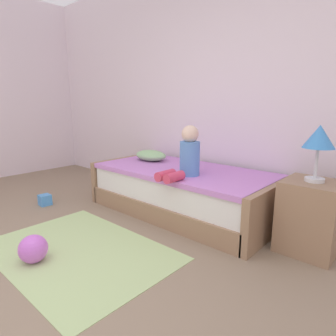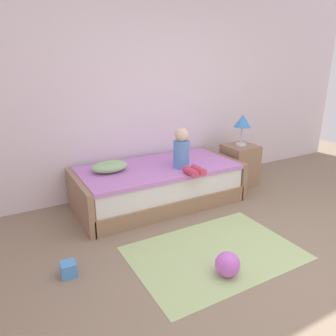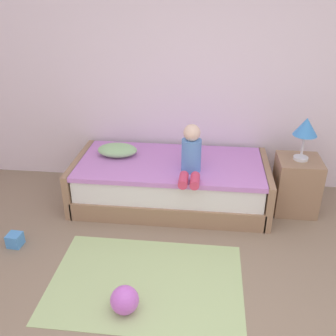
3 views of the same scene
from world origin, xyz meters
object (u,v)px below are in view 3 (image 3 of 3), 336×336
object	(u,v)px
table_lamp	(306,129)
toy_ball	(125,300)
nightstand	(296,185)
pillow	(117,150)
toy_block	(15,240)
child_figure	(191,154)
bed	(171,182)

from	to	relation	value
table_lamp	toy_ball	size ratio (longest dim) A/B	2.06
nightstand	pillow	world-z (taller)	pillow
pillow	toy_ball	xyz separation A→B (m)	(0.43, -1.72, -0.46)
nightstand	table_lamp	xyz separation A→B (m)	(0.00, 0.00, 0.64)
toy_block	child_figure	bearing A→B (deg)	24.32
child_figure	toy_ball	xyz separation A→B (m)	(-0.41, -1.39, -0.60)
table_lamp	toy_block	distance (m)	3.02
table_lamp	pillow	xyz separation A→B (m)	(-1.96, 0.10, -0.37)
toy_ball	toy_block	size ratio (longest dim) A/B	1.71
child_figure	pillow	world-z (taller)	child_figure
nightstand	table_lamp	size ratio (longest dim) A/B	1.33
bed	child_figure	xyz separation A→B (m)	(0.23, -0.23, 0.46)
child_figure	bed	bearing A→B (deg)	135.10
child_figure	pillow	bearing A→B (deg)	158.53
bed	toy_ball	size ratio (longest dim) A/B	9.64
toy_ball	bed	bearing A→B (deg)	83.80
bed	table_lamp	distance (m)	1.52
table_lamp	pillow	size ratio (longest dim) A/B	1.02
pillow	toy_ball	size ratio (longest dim) A/B	2.01
toy_block	toy_ball	bearing A→B (deg)	-28.96
nightstand	child_figure	world-z (taller)	child_figure
child_figure	toy_ball	bearing A→B (deg)	-106.24
child_figure	pillow	size ratio (longest dim) A/B	1.16
bed	toy_ball	world-z (taller)	bed
bed	nightstand	world-z (taller)	nightstand
table_lamp	pillow	bearing A→B (deg)	177.07
child_figure	toy_block	world-z (taller)	child_figure
nightstand	pillow	distance (m)	1.98
table_lamp	bed	bearing A→B (deg)	179.99
bed	toy_block	world-z (taller)	bed
bed	toy_ball	distance (m)	1.63
nightstand	table_lamp	distance (m)	0.64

